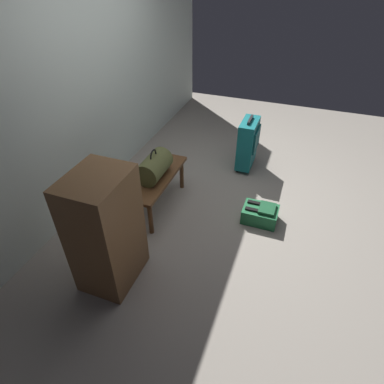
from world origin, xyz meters
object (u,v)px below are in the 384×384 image
object	(u,v)px
bench	(156,181)
backpack_green	(260,214)
cell_phone	(163,161)
suitcase_upright_teal	(248,143)
duffel_bag_olive	(154,167)
side_cabinet	(106,231)

from	to	relation	value
bench	backpack_green	size ratio (longest dim) A/B	2.63
cell_phone	suitcase_upright_teal	bearing A→B (deg)	-43.05
bench	suitcase_upright_teal	distance (m)	1.44
duffel_bag_olive	bench	bearing A→B (deg)	0.00
backpack_green	side_cabinet	size ratio (longest dim) A/B	0.35
bench	side_cabinet	xyz separation A→B (m)	(-1.06, -0.05, 0.19)
suitcase_upright_teal	bench	bearing A→B (deg)	146.90
bench	cell_phone	size ratio (longest dim) A/B	6.94
cell_phone	side_cabinet	size ratio (longest dim) A/B	0.13
cell_phone	side_cabinet	bearing A→B (deg)	-175.58
cell_phone	backpack_green	bearing A→B (deg)	-96.85
cell_phone	suitcase_upright_teal	xyz separation A→B (m)	(0.90, -0.84, -0.06)
bench	backpack_green	distance (m)	1.22
duffel_bag_olive	suitcase_upright_teal	size ratio (longest dim) A/B	0.61
suitcase_upright_teal	backpack_green	size ratio (longest dim) A/B	1.91
cell_phone	side_cabinet	xyz separation A→B (m)	(-1.36, -0.11, 0.12)
side_cabinet	cell_phone	bearing A→B (deg)	4.42
bench	duffel_bag_olive	xyz separation A→B (m)	(-0.02, 0.00, 0.20)
backpack_green	cell_phone	bearing A→B (deg)	83.15
duffel_bag_olive	side_cabinet	world-z (taller)	side_cabinet
duffel_bag_olive	side_cabinet	distance (m)	1.04
duffel_bag_olive	suitcase_upright_teal	xyz separation A→B (m)	(1.22, -0.79, -0.19)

